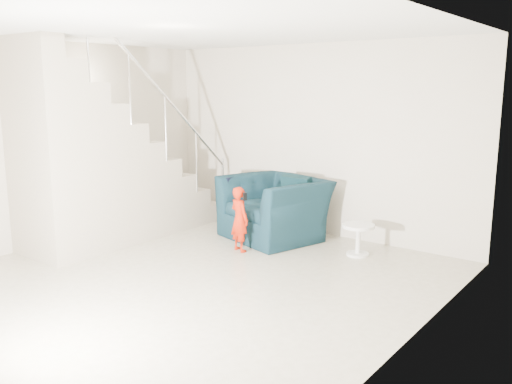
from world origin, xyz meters
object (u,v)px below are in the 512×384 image
toddler (240,219)px  staircase (101,174)px  side_table (358,235)px  armchair (274,208)px

toddler → staircase: staircase is taller
side_table → staircase: staircase is taller
armchair → staircase: bearing=-122.1°
side_table → toddler: bearing=-150.0°
armchair → side_table: 1.33m
staircase → side_table: bearing=26.7°
armchair → toddler: armchair is taller
toddler → staircase: size_ratio=0.24×
armchair → toddler: size_ratio=1.55×
armchair → side_table: (1.32, -0.02, -0.15)m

